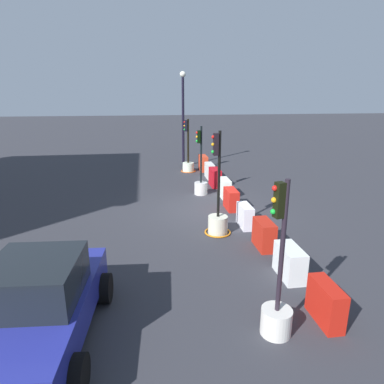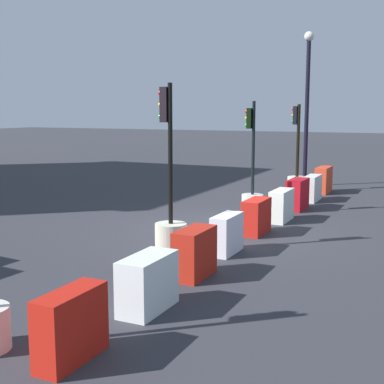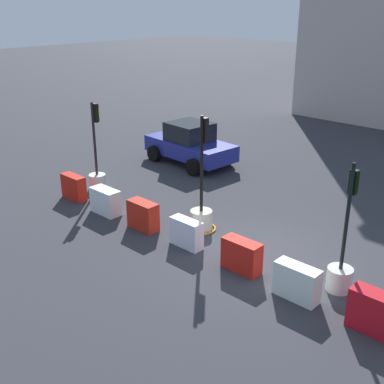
{
  "view_description": "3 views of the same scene",
  "coord_description": "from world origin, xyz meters",
  "px_view_note": "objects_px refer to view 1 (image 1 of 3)",
  "views": [
    {
      "loc": [
        -12.38,
        2.42,
        4.5
      ],
      "look_at": [
        -0.48,
        0.7,
        0.94
      ],
      "focal_mm": 31.37,
      "sensor_mm": 36.0,
      "label": 1
    },
    {
      "loc": [
        -11.58,
        -4.83,
        2.86
      ],
      "look_at": [
        -0.25,
        0.56,
        0.93
      ],
      "focal_mm": 49.79,
      "sensor_mm": 36.0,
      "label": 2
    },
    {
      "loc": [
        6.46,
        -9.57,
        6.32
      ],
      "look_at": [
        -2.22,
        -0.33,
        1.31
      ],
      "focal_mm": 45.75,
      "sensor_mm": 36.0,
      "label": 3
    }
  ],
  "objects_px": {
    "construction_barrier_2": "(264,235)",
    "construction_barrier_1": "(290,262)",
    "traffic_light_2": "(201,182)",
    "car_blue_estate": "(40,304)",
    "street_lamp_post": "(183,111)",
    "traffic_light_3": "(188,163)",
    "traffic_light_0": "(277,306)",
    "construction_barrier_8": "(203,163)",
    "traffic_light_1": "(218,218)",
    "construction_barrier_0": "(326,303)",
    "construction_barrier_6": "(215,178)",
    "construction_barrier_3": "(245,216)",
    "construction_barrier_5": "(224,188)",
    "construction_barrier_4": "(231,199)",
    "construction_barrier_7": "(210,171)"
  },
  "relations": [
    {
      "from": "traffic_light_2",
      "to": "construction_barrier_1",
      "type": "bearing_deg",
      "value": -172.33
    },
    {
      "from": "traffic_light_3",
      "to": "construction_barrier_8",
      "type": "height_order",
      "value": "traffic_light_3"
    },
    {
      "from": "construction_barrier_4",
      "to": "car_blue_estate",
      "type": "relative_size",
      "value": 0.25
    },
    {
      "from": "construction_barrier_8",
      "to": "car_blue_estate",
      "type": "bearing_deg",
      "value": 158.43
    },
    {
      "from": "traffic_light_1",
      "to": "construction_barrier_4",
      "type": "height_order",
      "value": "traffic_light_1"
    },
    {
      "from": "traffic_light_0",
      "to": "street_lamp_post",
      "type": "bearing_deg",
      "value": -0.29
    },
    {
      "from": "construction_barrier_2",
      "to": "construction_barrier_3",
      "type": "height_order",
      "value": "construction_barrier_2"
    },
    {
      "from": "construction_barrier_3",
      "to": "construction_barrier_8",
      "type": "distance_m",
      "value": 8.9
    },
    {
      "from": "traffic_light_1",
      "to": "construction_barrier_0",
      "type": "height_order",
      "value": "traffic_light_1"
    },
    {
      "from": "construction_barrier_2",
      "to": "construction_barrier_3",
      "type": "xyz_separation_m",
      "value": [
        1.69,
        0.07,
        -0.03
      ]
    },
    {
      "from": "traffic_light_0",
      "to": "car_blue_estate",
      "type": "height_order",
      "value": "traffic_light_0"
    },
    {
      "from": "construction_barrier_0",
      "to": "street_lamp_post",
      "type": "relative_size",
      "value": 0.17
    },
    {
      "from": "construction_barrier_2",
      "to": "construction_barrier_1",
      "type": "bearing_deg",
      "value": -178.08
    },
    {
      "from": "traffic_light_2",
      "to": "car_blue_estate",
      "type": "xyz_separation_m",
      "value": [
        -9.03,
        4.5,
        0.23
      ]
    },
    {
      "from": "construction_barrier_3",
      "to": "construction_barrier_6",
      "type": "xyz_separation_m",
      "value": [
        5.37,
        -0.07,
        0.05
      ]
    },
    {
      "from": "car_blue_estate",
      "to": "street_lamp_post",
      "type": "distance_m",
      "value": 16.17
    },
    {
      "from": "construction_barrier_0",
      "to": "construction_barrier_5",
      "type": "bearing_deg",
      "value": 0.1
    },
    {
      "from": "construction_barrier_2",
      "to": "construction_barrier_4",
      "type": "height_order",
      "value": "construction_barrier_2"
    },
    {
      "from": "traffic_light_3",
      "to": "construction_barrier_7",
      "type": "height_order",
      "value": "traffic_light_3"
    },
    {
      "from": "traffic_light_0",
      "to": "construction_barrier_1",
      "type": "bearing_deg",
      "value": -30.24
    },
    {
      "from": "construction_barrier_6",
      "to": "construction_barrier_7",
      "type": "xyz_separation_m",
      "value": [
        1.67,
        -0.06,
        -0.04
      ]
    },
    {
      "from": "traffic_light_3",
      "to": "car_blue_estate",
      "type": "xyz_separation_m",
      "value": [
        -13.75,
        4.55,
        0.29
      ]
    },
    {
      "from": "construction_barrier_0",
      "to": "construction_barrier_6",
      "type": "bearing_deg",
      "value": 0.34
    },
    {
      "from": "construction_barrier_0",
      "to": "construction_barrier_1",
      "type": "bearing_deg",
      "value": -0.04
    },
    {
      "from": "construction_barrier_3",
      "to": "street_lamp_post",
      "type": "bearing_deg",
      "value": 5.09
    },
    {
      "from": "construction_barrier_0",
      "to": "construction_barrier_6",
      "type": "height_order",
      "value": "construction_barrier_6"
    },
    {
      "from": "traffic_light_0",
      "to": "construction_barrier_8",
      "type": "distance_m",
      "value": 14.28
    },
    {
      "from": "street_lamp_post",
      "to": "traffic_light_3",
      "type": "bearing_deg",
      "value": -176.65
    },
    {
      "from": "traffic_light_0",
      "to": "construction_barrier_4",
      "type": "relative_size",
      "value": 3.07
    },
    {
      "from": "construction_barrier_0",
      "to": "construction_barrier_3",
      "type": "distance_m",
      "value": 5.14
    },
    {
      "from": "traffic_light_0",
      "to": "construction_barrier_5",
      "type": "distance_m",
      "value": 8.96
    },
    {
      "from": "construction_barrier_1",
      "to": "car_blue_estate",
      "type": "distance_m",
      "value": 5.74
    },
    {
      "from": "traffic_light_2",
      "to": "traffic_light_3",
      "type": "bearing_deg",
      "value": -0.52
    },
    {
      "from": "car_blue_estate",
      "to": "construction_barrier_2",
      "type": "bearing_deg",
      "value": -59.12
    },
    {
      "from": "construction_barrier_0",
      "to": "construction_barrier_8",
      "type": "distance_m",
      "value": 14.03
    },
    {
      "from": "traffic_light_0",
      "to": "traffic_light_3",
      "type": "height_order",
      "value": "traffic_light_0"
    },
    {
      "from": "construction_barrier_7",
      "to": "street_lamp_post",
      "type": "xyz_separation_m",
      "value": [
        3.33,
        1.05,
        3.06
      ]
    },
    {
      "from": "traffic_light_2",
      "to": "construction_barrier_0",
      "type": "height_order",
      "value": "traffic_light_2"
    },
    {
      "from": "construction_barrier_6",
      "to": "traffic_light_0",
      "type": "bearing_deg",
      "value": 174.28
    },
    {
      "from": "construction_barrier_3",
      "to": "construction_barrier_5",
      "type": "xyz_separation_m",
      "value": [
        3.54,
        -0.12,
        0.02
      ]
    },
    {
      "from": "traffic_light_1",
      "to": "construction_barrier_0",
      "type": "relative_size",
      "value": 3.46
    },
    {
      "from": "street_lamp_post",
      "to": "construction_barrier_0",
      "type": "bearing_deg",
      "value": -176.11
    },
    {
      "from": "traffic_light_1",
      "to": "car_blue_estate",
      "type": "relative_size",
      "value": 0.85
    },
    {
      "from": "traffic_light_1",
      "to": "car_blue_estate",
      "type": "height_order",
      "value": "traffic_light_1"
    },
    {
      "from": "construction_barrier_0",
      "to": "car_blue_estate",
      "type": "height_order",
      "value": "car_blue_estate"
    },
    {
      "from": "construction_barrier_6",
      "to": "traffic_light_2",
      "type": "bearing_deg",
      "value": 143.71
    },
    {
      "from": "construction_barrier_3",
      "to": "construction_barrier_4",
      "type": "relative_size",
      "value": 0.95
    },
    {
      "from": "construction_barrier_3",
      "to": "traffic_light_2",
      "type": "bearing_deg",
      "value": 12.1
    },
    {
      "from": "construction_barrier_0",
      "to": "construction_barrier_5",
      "type": "relative_size",
      "value": 0.94
    },
    {
      "from": "construction_barrier_1",
      "to": "street_lamp_post",
      "type": "relative_size",
      "value": 0.18
    }
  ]
}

